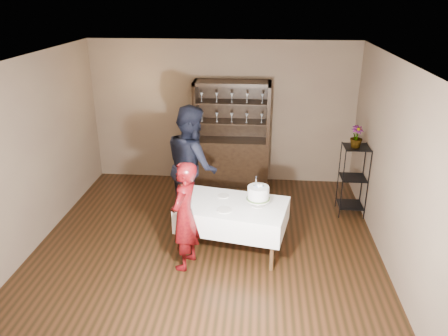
{
  "coord_description": "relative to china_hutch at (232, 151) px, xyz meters",
  "views": [
    {
      "loc": [
        0.73,
        -5.55,
        3.51
      ],
      "look_at": [
        0.24,
        0.1,
        1.2
      ],
      "focal_mm": 35.0,
      "sensor_mm": 36.0,
      "label": 1
    }
  ],
  "objects": [
    {
      "name": "floor",
      "position": [
        -0.2,
        -2.25,
        -0.66
      ],
      "size": [
        5.0,
        5.0,
        0.0
      ],
      "primitive_type": "plane",
      "color": "black",
      "rests_on": "ground"
    },
    {
      "name": "ceiling",
      "position": [
        -0.2,
        -2.25,
        2.04
      ],
      "size": [
        5.0,
        5.0,
        0.0
      ],
      "primitive_type": "plane",
      "rotation": [
        3.14,
        0.0,
        0.0
      ],
      "color": "silver",
      "rests_on": "back_wall"
    },
    {
      "name": "back_wall",
      "position": [
        -0.2,
        0.25,
        0.69
      ],
      "size": [
        5.0,
        0.02,
        2.7
      ],
      "primitive_type": "cube",
      "color": "brown",
      "rests_on": "floor"
    },
    {
      "name": "wall_left",
      "position": [
        -2.7,
        -2.25,
        0.69
      ],
      "size": [
        0.02,
        5.0,
        2.7
      ],
      "primitive_type": "cube",
      "color": "brown",
      "rests_on": "floor"
    },
    {
      "name": "wall_right",
      "position": [
        2.3,
        -2.25,
        0.69
      ],
      "size": [
        0.02,
        5.0,
        2.7
      ],
      "primitive_type": "cube",
      "color": "brown",
      "rests_on": "floor"
    },
    {
      "name": "china_hutch",
      "position": [
        0.0,
        0.0,
        0.0
      ],
      "size": [
        1.4,
        0.48,
        2.0
      ],
      "color": "black",
      "rests_on": "floor"
    },
    {
      "name": "plant_etagere",
      "position": [
        2.08,
        -1.05,
        -0.01
      ],
      "size": [
        0.42,
        0.42,
        1.2
      ],
      "color": "black",
      "rests_on": "floor"
    },
    {
      "name": "cake_table",
      "position": [
        0.18,
        -2.36,
        -0.1
      ],
      "size": [
        1.63,
        1.18,
        0.74
      ],
      "rotation": [
        0.0,
        0.0,
        -0.19
      ],
      "color": "white",
      "rests_on": "floor"
    },
    {
      "name": "woman",
      "position": [
        -0.43,
        -2.8,
        0.09
      ],
      "size": [
        0.49,
        0.63,
        1.52
      ],
      "primitive_type": "imported",
      "rotation": [
        0.0,
        0.0,
        -1.82
      ],
      "color": "#35040C",
      "rests_on": "floor"
    },
    {
      "name": "man",
      "position": [
        -0.52,
        -1.51,
        0.3
      ],
      "size": [
        1.06,
        1.16,
        1.93
      ],
      "primitive_type": "imported",
      "rotation": [
        0.0,
        0.0,
        2.01
      ],
      "color": "black",
      "rests_on": "floor"
    },
    {
      "name": "cake",
      "position": [
        0.53,
        -2.38,
        0.26
      ],
      "size": [
        0.33,
        0.33,
        0.46
      ],
      "rotation": [
        0.0,
        0.0,
        0.06
      ],
      "color": "white",
      "rests_on": "cake_table"
    },
    {
      "name": "plate_near",
      "position": [
        0.08,
        -2.56,
        0.08
      ],
      "size": [
        0.26,
        0.26,
        0.01
      ],
      "primitive_type": "cylinder",
      "rotation": [
        0.0,
        0.0,
        0.31
      ],
      "color": "white",
      "rests_on": "cake_table"
    },
    {
      "name": "plate_far",
      "position": [
        0.03,
        -2.13,
        0.08
      ],
      "size": [
        0.18,
        0.18,
        0.01
      ],
      "primitive_type": "cylinder",
      "rotation": [
        0.0,
        0.0,
        -0.1
      ],
      "color": "white",
      "rests_on": "cake_table"
    },
    {
      "name": "potted_plant",
      "position": [
        2.05,
        -1.08,
        0.7
      ],
      "size": [
        0.25,
        0.25,
        0.35
      ],
      "primitive_type": "imported",
      "rotation": [
        0.0,
        0.0,
        0.35
      ],
      "color": "#466630",
      "rests_on": "plant_etagere"
    }
  ]
}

